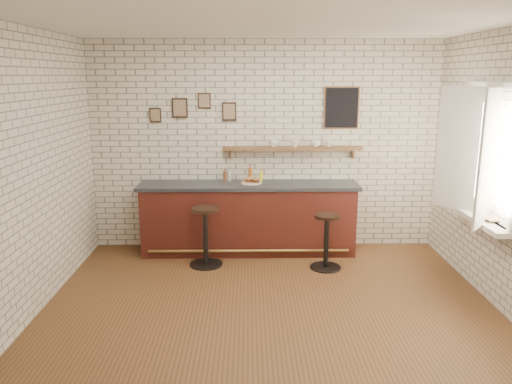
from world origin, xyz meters
The scene contains 21 objects.
ground centered at (0.00, 0.00, 0.00)m, with size 5.00×5.00×0.00m, color brown.
bar_counter centered at (-0.23, 1.70, 0.51)m, with size 3.10×0.65×1.01m.
sandwich_plate centered at (-0.19, 1.72, 1.02)m, with size 0.28×0.28×0.01m, color white.
ciabatta_sandwich centered at (-0.18, 1.72, 1.06)m, with size 0.23×0.16×0.07m.
potato_chips centered at (-0.20, 1.72, 1.02)m, with size 0.26×0.20×0.00m.
bitters_bottle_brown centered at (-0.57, 1.88, 1.08)m, with size 0.06×0.06×0.18m.
bitters_bottle_white centered at (-0.51, 1.88, 1.09)m, with size 0.05×0.05×0.20m.
bitters_bottle_amber centered at (-0.20, 1.88, 1.11)m, with size 0.06×0.06×0.25m.
condiment_bottle_yellow centered at (-0.04, 1.88, 1.08)m, with size 0.05×0.05×0.17m.
bar_stool_left centered at (-0.81, 1.17, 0.43)m, with size 0.45×0.45×0.80m.
bar_stool_right centered at (0.79, 1.04, 0.39)m, with size 0.41×0.41×0.74m.
wall_shelf centered at (0.40, 1.90, 1.48)m, with size 2.00×0.18×0.18m.
shelf_cup_a centered at (0.13, 1.90, 1.55)m, with size 0.13×0.13×0.10m, color white.
shelf_cup_b centered at (0.44, 1.90, 1.55)m, with size 0.10×0.10×0.09m, color white.
shelf_cup_c centered at (0.74, 1.90, 1.55)m, with size 0.12×0.12×0.09m, color white.
shelf_cup_d centered at (0.92, 1.90, 1.54)m, with size 0.09×0.09×0.09m, color white.
back_wall_decor centered at (0.23, 1.98, 2.05)m, with size 2.96×0.02×0.56m.
window_sill centered at (2.40, 0.30, 0.90)m, with size 0.20×1.35×0.06m.
casement_window centered at (2.36, 0.30, 1.65)m, with size 0.40×1.30×1.56m.
book_lower centered at (2.38, 0.09, 0.94)m, with size 0.18×0.25×0.02m, color tan.
book_upper centered at (2.38, 0.06, 0.96)m, with size 0.15×0.21×0.02m, color tan.
Camera 1 is at (-0.23, -5.18, 2.50)m, focal length 35.00 mm.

